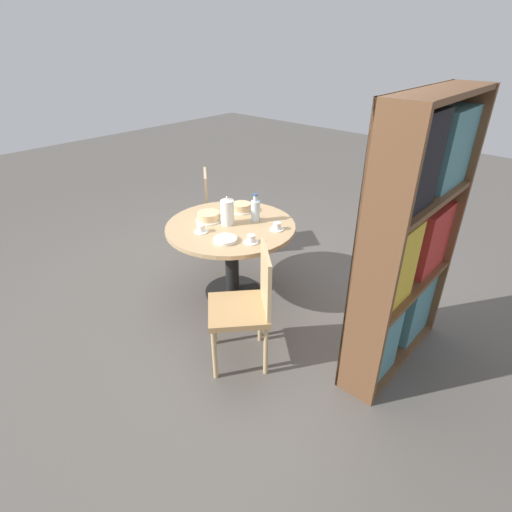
% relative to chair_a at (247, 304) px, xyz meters
% --- Properties ---
extents(ground_plane, '(14.00, 14.00, 0.00)m').
position_rel_chair_a_xyz_m(ground_plane, '(-0.54, -0.70, -0.49)').
color(ground_plane, '#56514C').
extents(dining_table, '(1.13, 1.13, 0.71)m').
position_rel_chair_a_xyz_m(dining_table, '(-0.54, -0.70, 0.06)').
color(dining_table, black).
rests_on(dining_table, ground_plane).
extents(chair_a, '(0.59, 0.59, 0.91)m').
position_rel_chair_a_xyz_m(chair_a, '(0.00, 0.00, 0.00)').
color(chair_a, tan).
rests_on(chair_a, ground_plane).
extents(chair_b, '(0.59, 0.59, 0.91)m').
position_rel_chair_a_xyz_m(chair_b, '(-1.07, -1.41, 0.00)').
color(chair_b, tan).
rests_on(chair_b, ground_plane).
extents(bookshelf, '(1.08, 0.28, 1.91)m').
position_rel_chair_a_xyz_m(bookshelf, '(-0.74, 0.77, 0.45)').
color(bookshelf, brown).
rests_on(bookshelf, ground_plane).
extents(coffee_pot, '(0.12, 0.12, 0.26)m').
position_rel_chair_a_xyz_m(coffee_pot, '(-0.54, -0.72, 0.34)').
color(coffee_pot, white).
rests_on(coffee_pot, dining_table).
extents(water_bottle, '(0.08, 0.08, 0.25)m').
position_rel_chair_a_xyz_m(water_bottle, '(-0.74, -0.59, 0.32)').
color(water_bottle, silver).
rests_on(water_bottle, dining_table).
extents(cake_main, '(0.23, 0.23, 0.08)m').
position_rel_chair_a_xyz_m(cake_main, '(-0.48, -0.90, 0.25)').
color(cake_main, white).
rests_on(cake_main, dining_table).
extents(cake_second, '(0.21, 0.21, 0.08)m').
position_rel_chair_a_xyz_m(cake_second, '(-0.83, -0.84, 0.25)').
color(cake_second, white).
rests_on(cake_second, dining_table).
extents(cup_a, '(0.12, 0.12, 0.06)m').
position_rel_chair_a_xyz_m(cup_a, '(-0.42, -0.34, 0.24)').
color(cup_a, white).
rests_on(cup_a, dining_table).
extents(cup_b, '(0.12, 0.12, 0.06)m').
position_rel_chair_a_xyz_m(cup_b, '(-0.74, -0.33, 0.24)').
color(cup_b, white).
rests_on(cup_b, dining_table).
extents(cup_c, '(0.12, 0.12, 0.06)m').
position_rel_chair_a_xyz_m(cup_c, '(-0.28, -0.78, 0.24)').
color(cup_c, white).
rests_on(cup_c, dining_table).
extents(plate_stack, '(0.19, 0.19, 0.03)m').
position_rel_chair_a_xyz_m(plate_stack, '(-0.29, -0.50, 0.23)').
color(plate_stack, white).
rests_on(plate_stack, dining_table).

